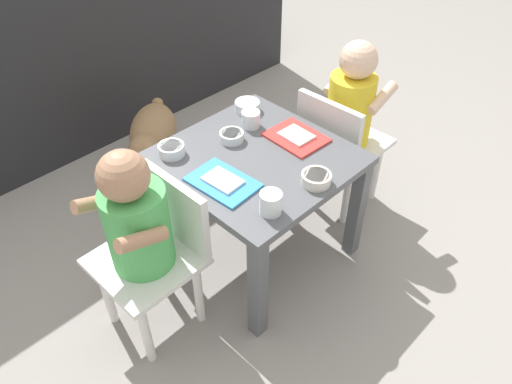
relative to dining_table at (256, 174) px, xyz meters
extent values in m
plane|color=gray|center=(0.00, 0.00, -0.36)|extent=(7.00, 7.00, 0.00)
cube|color=#232326|center=(0.00, 1.15, 0.11)|extent=(2.37, 0.36, 0.94)
cube|color=#515459|center=(0.00, 0.00, 0.06)|extent=(0.55, 0.56, 0.03)
cube|color=#515459|center=(-0.24, -0.25, -0.15)|extent=(0.04, 0.04, 0.41)
cube|color=#515459|center=(0.24, -0.25, -0.15)|extent=(0.04, 0.04, 0.41)
cube|color=#515459|center=(-0.24, 0.25, -0.15)|extent=(0.04, 0.04, 0.41)
cube|color=#515459|center=(0.24, 0.25, -0.15)|extent=(0.04, 0.04, 0.41)
cube|color=silver|center=(-0.44, 0.01, -0.07)|extent=(0.28, 0.28, 0.02)
cube|color=silver|center=(-0.32, 0.01, 0.04)|extent=(0.03, 0.27, 0.22)
cylinder|color=#4CB259|center=(-0.44, 0.01, 0.06)|extent=(0.18, 0.18, 0.25)
sphere|color=#A87A5B|center=(-0.45, 0.01, 0.25)|extent=(0.14, 0.14, 0.14)
cylinder|color=silver|center=(-0.55, 0.11, -0.22)|extent=(0.03, 0.03, 0.27)
cylinder|color=silver|center=(-0.54, -0.09, -0.22)|extent=(0.03, 0.03, 0.27)
cylinder|color=silver|center=(-0.35, 0.11, -0.22)|extent=(0.03, 0.03, 0.27)
cylinder|color=silver|center=(-0.34, -0.09, -0.22)|extent=(0.03, 0.03, 0.27)
cylinder|color=#A87A5B|center=(-0.50, 0.11, 0.13)|extent=(0.15, 0.04, 0.09)
cylinder|color=#A87A5B|center=(-0.49, -0.09, 0.13)|extent=(0.15, 0.04, 0.09)
cube|color=silver|center=(0.44, -0.04, -0.07)|extent=(0.29, 0.29, 0.02)
cube|color=silver|center=(0.32, -0.04, 0.04)|extent=(0.03, 0.27, 0.22)
cylinder|color=yellow|center=(0.44, -0.04, 0.07)|extent=(0.17, 0.17, 0.27)
sphere|color=beige|center=(0.45, -0.04, 0.26)|extent=(0.13, 0.13, 0.13)
cylinder|color=silver|center=(0.55, -0.14, -0.22)|extent=(0.03, 0.03, 0.27)
cylinder|color=silver|center=(0.54, 0.06, -0.22)|extent=(0.03, 0.03, 0.27)
cylinder|color=silver|center=(0.35, -0.14, -0.22)|extent=(0.03, 0.03, 0.27)
cylinder|color=silver|center=(0.34, 0.06, -0.22)|extent=(0.03, 0.03, 0.27)
cylinder|color=beige|center=(0.50, -0.13, 0.13)|extent=(0.15, 0.04, 0.09)
cylinder|color=beige|center=(0.49, 0.06, 0.13)|extent=(0.15, 0.04, 0.09)
ellipsoid|color=olive|center=(0.03, 0.63, -0.15)|extent=(0.38, 0.38, 0.19)
sphere|color=olive|center=(-0.11, 0.49, -0.10)|extent=(0.12, 0.12, 0.12)
sphere|color=black|center=(-0.14, 0.46, -0.10)|extent=(0.06, 0.06, 0.06)
torus|color=green|center=(-0.08, 0.52, -0.11)|extent=(0.10, 0.09, 0.11)
sphere|color=olive|center=(0.14, 0.75, -0.11)|extent=(0.05, 0.05, 0.05)
cylinder|color=olive|center=(-0.08, 0.61, -0.29)|extent=(0.04, 0.04, 0.13)
cylinder|color=olive|center=(0.00, 0.53, -0.29)|extent=(0.04, 0.04, 0.13)
cylinder|color=olive|center=(0.06, 0.74, -0.29)|extent=(0.04, 0.04, 0.13)
cylinder|color=olive|center=(0.14, 0.66, -0.29)|extent=(0.04, 0.04, 0.13)
cube|color=#388CD8|center=(-0.16, -0.02, 0.08)|extent=(0.15, 0.21, 0.01)
cube|color=white|center=(-0.16, -0.02, 0.09)|extent=(0.08, 0.12, 0.01)
cube|color=red|center=(0.16, -0.02, 0.08)|extent=(0.16, 0.19, 0.01)
cube|color=white|center=(0.16, -0.02, 0.09)|extent=(0.09, 0.11, 0.01)
cylinder|color=white|center=(0.11, 0.13, 0.10)|extent=(0.06, 0.06, 0.06)
cylinder|color=silver|center=(0.11, 0.13, 0.09)|extent=(0.05, 0.05, 0.03)
cylinder|color=white|center=(-0.15, -0.21, 0.11)|extent=(0.06, 0.06, 0.07)
cylinder|color=silver|center=(-0.15, -0.21, 0.10)|extent=(0.05, 0.05, 0.04)
cylinder|color=white|center=(0.01, 0.12, 0.09)|extent=(0.08, 0.08, 0.03)
cylinder|color=gold|center=(0.01, 0.12, 0.10)|extent=(0.07, 0.07, 0.01)
cylinder|color=white|center=(-0.18, 0.20, 0.09)|extent=(0.08, 0.08, 0.04)
cylinder|color=#B26633|center=(-0.18, 0.20, 0.11)|extent=(0.07, 0.07, 0.01)
cylinder|color=silver|center=(0.03, -0.22, 0.09)|extent=(0.09, 0.09, 0.03)
cylinder|color=gold|center=(0.03, -0.22, 0.11)|extent=(0.07, 0.07, 0.01)
cylinder|color=white|center=(0.17, 0.22, 0.09)|extent=(0.09, 0.09, 0.04)
cylinder|color=#4C8C33|center=(0.17, 0.22, 0.11)|extent=(0.07, 0.07, 0.01)
camera|label=1|loc=(-0.90, -0.89, 1.02)|focal=34.74mm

